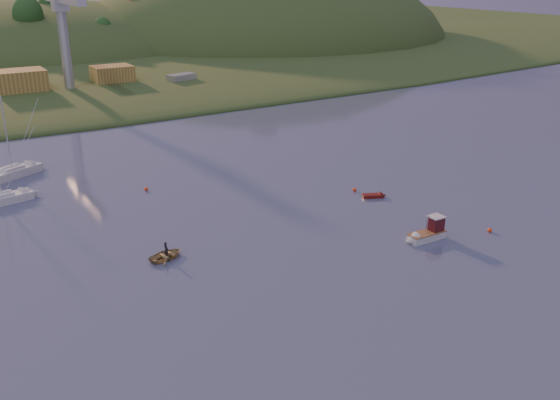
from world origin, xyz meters
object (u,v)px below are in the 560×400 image
sailboat_far (12,172)px  canoe (166,255)px  red_tender (377,196)px  sailboat_near (2,198)px  fishing_boat (424,234)px

sailboat_far → canoe: size_ratio=3.08×
red_tender → sailboat_far: bearing=162.9°
sailboat_near → canoe: (11.83, -25.91, -0.29)m
fishing_boat → sailboat_near: 52.42m
fishing_boat → sailboat_far: 58.44m
canoe → red_tender: canoe is taller
canoe → fishing_boat: bearing=-126.8°
fishing_boat → red_tender: fishing_boat is taller
sailboat_near → red_tender: 48.10m
sailboat_far → red_tender: size_ratio=3.54×
sailboat_far → fishing_boat: bearing=-81.1°
fishing_boat → canoe: 27.95m
sailboat_near → canoe: size_ratio=2.70×
fishing_boat → sailboat_far: size_ratio=0.46×
sailboat_near → sailboat_far: 11.06m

